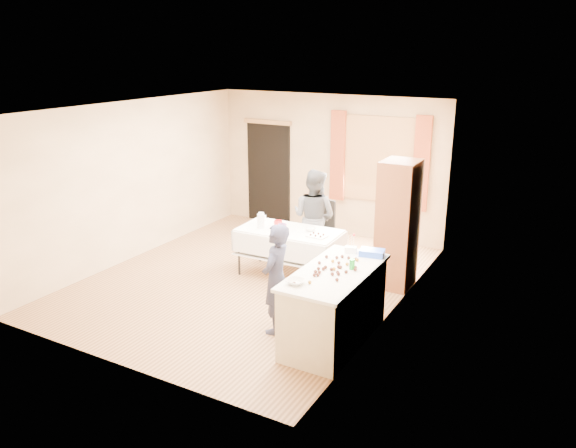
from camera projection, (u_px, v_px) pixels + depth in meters
The scene contains 29 objects.
floor at pixel (250, 280), 8.61m from camera, with size 4.50×5.50×0.02m, color #9E7047.
ceiling at pixel (247, 107), 7.82m from camera, with size 4.50×5.50×0.02m, color white.
wall_back at pixel (329, 165), 10.51m from camera, with size 4.50×0.02×2.60m, color tan.
wall_front at pixel (106, 256), 5.92m from camera, with size 4.50×0.02×2.60m, color tan.
wall_left at pixel (134, 181), 9.26m from camera, with size 0.02×5.50×2.60m, color tan.
wall_right at pixel (397, 220), 7.17m from camera, with size 0.02×5.50×2.60m, color tan.
window_frame at pixel (379, 159), 9.96m from camera, with size 1.32×0.06×1.52m, color olive.
window_pane at pixel (379, 160), 9.94m from camera, with size 1.20×0.02×1.40m, color white.
curtain_left at pixel (338, 156), 10.28m from camera, with size 0.28×0.06×1.65m, color brown.
curtain_right at pixel (421, 164), 9.55m from camera, with size 0.28×0.06×1.65m, color brown.
doorway at pixel (269, 173), 11.18m from camera, with size 0.95×0.04×2.00m, color black.
door_lintel at pixel (267, 122), 10.85m from camera, with size 1.05×0.06×0.08m, color olive.
cabinet at pixel (398, 225), 8.14m from camera, with size 0.50×0.60×1.89m, color brown.
counter at pixel (334, 306), 6.70m from camera, with size 0.78×1.65×0.91m.
party_table at pixel (289, 249), 8.63m from camera, with size 1.61×0.87×0.75m.
chair at pixel (319, 241), 9.43m from camera, with size 0.47×0.47×0.99m.
girl at pixel (276, 279), 6.87m from camera, with size 0.38×0.54×1.40m, color #22243D.
woman at pixel (314, 217), 9.06m from camera, with size 0.81×0.66×1.57m, color black.
soda_can at pixel (352, 264), 6.59m from camera, with size 0.07×0.07×0.12m, color #178823.
mixing_bowl at pixel (296, 282), 6.19m from camera, with size 0.22×0.22×0.05m, color white.
foam_block at pixel (351, 250), 7.12m from camera, with size 0.15×0.10×0.08m, color white.
blue_basket at pixel (372, 253), 7.02m from camera, with size 0.30×0.20×0.08m, color blue.
pitcher at pixel (261, 221), 8.60m from camera, with size 0.11×0.11×0.22m, color silver.
cup_red at pixel (278, 224), 8.65m from camera, with size 0.17×0.17×0.11m, color red.
cup_rainbow at pixel (282, 228), 8.42m from camera, with size 0.15×0.15×0.12m, color red.
small_bowl at pixel (310, 229), 8.48m from camera, with size 0.16×0.16×0.05m, color white.
pastry_tray at pixel (317, 236), 8.22m from camera, with size 0.28×0.20×0.02m, color white.
bottle at pixel (263, 217), 8.90m from camera, with size 0.07×0.08×0.16m, color white.
cake_balls at pixel (333, 268), 6.59m from camera, with size 0.51×1.07×0.04m.
Camera 1 is at (4.37, -6.66, 3.42)m, focal length 35.00 mm.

